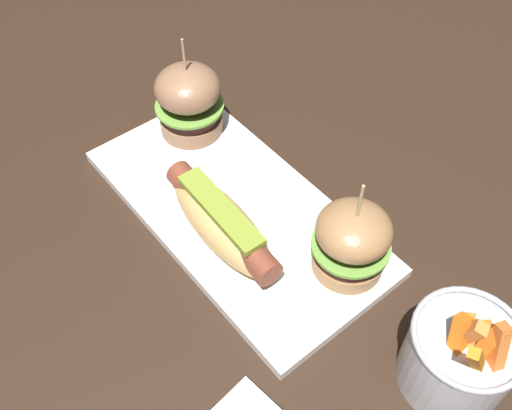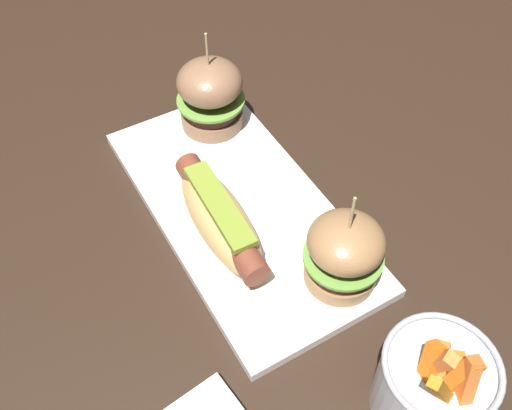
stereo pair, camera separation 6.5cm
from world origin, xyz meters
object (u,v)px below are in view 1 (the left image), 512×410
(fries_bucket, at_px, (460,356))
(platter_main, at_px, (236,210))
(hot_dog, at_px, (221,222))
(slider_right, at_px, (352,241))
(slider_left, at_px, (189,100))

(fries_bucket, bearing_deg, platter_main, -173.32)
(platter_main, distance_m, fries_bucket, 0.30)
(hot_dog, bearing_deg, platter_main, 122.76)
(platter_main, distance_m, slider_right, 0.16)
(slider_left, bearing_deg, fries_bucket, -0.52)
(platter_main, distance_m, hot_dog, 0.06)
(slider_left, bearing_deg, hot_dog, -24.45)
(platter_main, xyz_separation_m, hot_dog, (0.03, -0.04, 0.03))
(slider_left, relative_size, fries_bucket, 1.05)
(slider_left, distance_m, fries_bucket, 0.45)
(platter_main, bearing_deg, fries_bucket, 6.68)
(hot_dog, bearing_deg, fries_bucket, 15.15)
(hot_dog, bearing_deg, slider_left, 155.55)
(slider_right, height_order, fries_bucket, slider_right)
(hot_dog, height_order, fries_bucket, fries_bucket)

